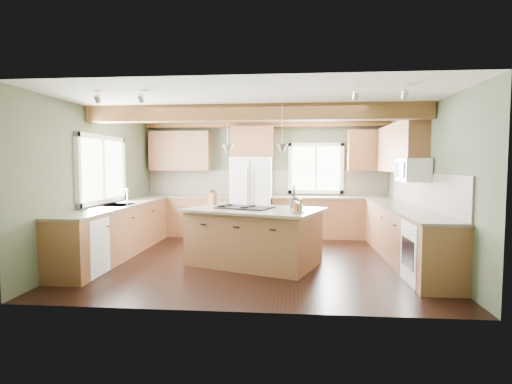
{
  "coord_description": "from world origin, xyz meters",
  "views": [
    {
      "loc": [
        0.59,
        -6.8,
        1.64
      ],
      "look_at": [
        -0.04,
        0.3,
        1.15
      ],
      "focal_mm": 28.0,
      "sensor_mm": 36.0,
      "label": 1
    }
  ],
  "objects": [
    {
      "name": "base_cab_left",
      "position": [
        -2.5,
        0.05,
        0.44
      ],
      "size": [
        0.6,
        3.7,
        0.88
      ],
      "primitive_type": "cube",
      "color": "brown",
      "rests_on": "floor"
    },
    {
      "name": "island",
      "position": [
        -0.01,
        -0.34,
        0.44
      ],
      "size": [
        2.26,
        1.82,
        0.88
      ],
      "primitive_type": "cube",
      "rotation": [
        0.0,
        0.0,
        -0.36
      ],
      "color": "brown",
      "rests_on": "floor"
    },
    {
      "name": "upper_cab_back_left",
      "position": [
        -1.99,
        2.33,
        1.95
      ],
      "size": [
        1.4,
        0.35,
        0.9
      ],
      "primitive_type": "cube",
      "color": "brown",
      "rests_on": "wall_back"
    },
    {
      "name": "pendant_right",
      "position": [
        0.45,
        -0.52,
        1.88
      ],
      "size": [
        0.18,
        0.18,
        0.16
      ],
      "primitive_type": "cone",
      "rotation": [
        3.14,
        0.0,
        0.0
      ],
      "color": "#B2B2B7",
      "rests_on": "ceiling"
    },
    {
      "name": "soffit_trim",
      "position": [
        0.0,
        2.4,
        2.54
      ],
      "size": [
        5.55,
        0.2,
        0.1
      ],
      "primitive_type": "cube",
      "color": "#543318",
      "rests_on": "ceiling"
    },
    {
      "name": "utensil_crock",
      "position": [
        0.63,
        -0.09,
        1.01
      ],
      "size": [
        0.14,
        0.14,
        0.17
      ],
      "primitive_type": "cylinder",
      "rotation": [
        0.0,
        0.0,
        -0.06
      ],
      "color": "#3C3730",
      "rests_on": "island_top"
    },
    {
      "name": "backsplash_back",
      "position": [
        0.0,
        2.48,
        1.21
      ],
      "size": [
        5.58,
        0.03,
        0.58
      ],
      "primitive_type": "cube",
      "color": "brown",
      "rests_on": "wall_back"
    },
    {
      "name": "counter_right",
      "position": [
        2.5,
        0.05,
        0.9
      ],
      "size": [
        0.64,
        3.74,
        0.04
      ],
      "primitive_type": "cube",
      "color": "#4A4436",
      "rests_on": "base_cab_right"
    },
    {
      "name": "wall_back",
      "position": [
        0.0,
        2.5,
        1.3
      ],
      "size": [
        5.6,
        0.0,
        5.6
      ],
      "primitive_type": "plane",
      "rotation": [
        1.57,
        0.0,
        0.0
      ],
      "color": "#4C573E",
      "rests_on": "ground"
    },
    {
      "name": "base_cab_back_right",
      "position": [
        1.49,
        2.2,
        0.44
      ],
      "size": [
        2.62,
        0.6,
        0.88
      ],
      "primitive_type": "cube",
      "color": "brown",
      "rests_on": "floor"
    },
    {
      "name": "floor",
      "position": [
        0.0,
        0.0,
        0.0
      ],
      "size": [
        5.6,
        5.6,
        0.0
      ],
      "primitive_type": "plane",
      "color": "black",
      "rests_on": "ground"
    },
    {
      "name": "upper_cab_right",
      "position": [
        2.62,
        0.9,
        1.95
      ],
      "size": [
        0.35,
        2.2,
        0.9
      ],
      "primitive_type": "cube",
      "color": "brown",
      "rests_on": "wall_right"
    },
    {
      "name": "sink",
      "position": [
        -2.5,
        0.05,
        0.91
      ],
      "size": [
        0.5,
        0.65,
        0.03
      ],
      "primitive_type": "cube",
      "color": "#262628",
      "rests_on": "counter_left"
    },
    {
      "name": "counter_back_left",
      "position": [
        -1.79,
        2.2,
        0.9
      ],
      "size": [
        2.06,
        0.64,
        0.04
      ],
      "primitive_type": "cube",
      "color": "#4A4436",
      "rests_on": "base_cab_back_left"
    },
    {
      "name": "upper_cab_over_fridge",
      "position": [
        -0.3,
        2.33,
        2.15
      ],
      "size": [
        0.96,
        0.35,
        0.7
      ],
      "primitive_type": "cube",
      "color": "brown",
      "rests_on": "wall_back"
    },
    {
      "name": "refrigerator",
      "position": [
        -0.3,
        2.12,
        0.9
      ],
      "size": [
        0.9,
        0.74,
        1.8
      ],
      "primitive_type": "cube",
      "color": "silver",
      "rests_on": "floor"
    },
    {
      "name": "upper_cab_back_corner",
      "position": [
        2.3,
        2.33,
        1.95
      ],
      "size": [
        0.9,
        0.35,
        0.9
      ],
      "primitive_type": "cube",
      "color": "brown",
      "rests_on": "wall_back"
    },
    {
      "name": "microwave",
      "position": [
        2.58,
        -0.05,
        1.55
      ],
      "size": [
        0.4,
        0.7,
        0.38
      ],
      "primitive_type": "cube",
      "color": "white",
      "rests_on": "wall_right"
    },
    {
      "name": "counter_back_right",
      "position": [
        1.49,
        2.2,
        0.9
      ],
      "size": [
        2.66,
        0.64,
        0.04
      ],
      "primitive_type": "cube",
      "color": "#4A4436",
      "rests_on": "base_cab_back_right"
    },
    {
      "name": "island_top",
      "position": [
        -0.01,
        -0.34,
        0.9
      ],
      "size": [
        2.43,
        1.99,
        0.04
      ],
      "primitive_type": "cube",
      "rotation": [
        0.0,
        0.0,
        -0.36
      ],
      "color": "#4A4436",
      "rests_on": "island"
    },
    {
      "name": "oven",
      "position": [
        2.49,
        -1.25,
        0.43
      ],
      "size": [
        0.6,
        0.72,
        0.84
      ],
      "primitive_type": "cube",
      "color": "white",
      "rests_on": "floor"
    },
    {
      "name": "base_cab_back_left",
      "position": [
        -1.79,
        2.2,
        0.44
      ],
      "size": [
        2.02,
        0.6,
        0.88
      ],
      "primitive_type": "cube",
      "color": "brown",
      "rests_on": "floor"
    },
    {
      "name": "base_cab_right",
      "position": [
        2.5,
        0.05,
        0.44
      ],
      "size": [
        0.6,
        3.7,
        0.88
      ],
      "primitive_type": "cube",
      "color": "brown",
      "rests_on": "floor"
    },
    {
      "name": "dishwasher",
      "position": [
        -2.49,
        -1.25,
        0.43
      ],
      "size": [
        0.6,
        0.6,
        0.84
      ],
      "primitive_type": "cube",
      "color": "white",
      "rests_on": "floor"
    },
    {
      "name": "bottle_tray",
      "position": [
        0.69,
        -0.85,
        1.02
      ],
      "size": [
        0.28,
        0.28,
        0.2
      ],
      "primitive_type": null,
      "rotation": [
        0.0,
        0.0,
        -0.35
      ],
      "color": "brown",
      "rests_on": "island_top"
    },
    {
      "name": "window_left",
      "position": [
        -2.78,
        0.05,
        1.55
      ],
      "size": [
        0.04,
        1.6,
        1.05
      ],
      "primitive_type": "cube",
      "color": "white",
      "rests_on": "wall_left"
    },
    {
      "name": "window_back",
      "position": [
        1.15,
        2.48,
        1.55
      ],
      "size": [
        1.1,
        0.04,
        1.0
      ],
      "primitive_type": "cube",
      "color": "white",
      "rests_on": "wall_back"
    },
    {
      "name": "backsplash_right",
      "position": [
        2.78,
        0.05,
        1.21
      ],
      "size": [
        0.03,
        3.7,
        0.58
      ],
      "primitive_type": "cube",
      "color": "brown",
      "rests_on": "wall_right"
    },
    {
      "name": "pendant_left",
      "position": [
        -0.47,
        -0.17,
        1.88
      ],
      "size": [
        0.18,
        0.18,
        0.16
      ],
      "primitive_type": "cone",
      "rotation": [
        3.14,
        0.0,
        0.0
      ],
      "color": "#B2B2B7",
      "rests_on": "ceiling"
    },
    {
      "name": "wall_left",
      "position": [
        -2.8,
        0.0,
        1.3
      ],
      "size": [
        0.0,
        5.0,
        5.0
      ],
      "primitive_type": "plane",
      "rotation": [
        1.57,
        0.0,
        1.57
      ],
      "color": "#4C573E",
      "rests_on": "ground"
    },
    {
      "name": "counter_left",
      "position": [
        -2.5,
        0.05,
        0.9
      ],
      "size": [
        0.64,
        3.74,
        0.04
      ],
      "primitive_type": "cube",
      "color": "#4A4436",
      "rests_on": "base_cab_left"
    },
    {
      "name": "faucet",
      "position": [
        -2.32,
        0.05,
        1.05
      ],
      "size": [
        0.02,
        0.02,
        0.28
      ],
      "primitive_type": "cylinder",
      "color": "#B2B2B7",
      "rests_on": "sink"
    },
    {
      "name": "ceiling",
      "position": [
        0.0,
        0.0,
        2.6
      ],
      "size": [
        5.6,
        5.6,
        0.0
      ],
      "primitive_type": "plane",
      "rotation": [
        3.14,
        0.0,
        0.0
      ],
      "color": "silver",
      "rests_on": "wall_back"
    },
    {
      "name": "knife_block",
      "position": [
        -0.81,
        0.21,
        1.03
      ],
      "size": [
        0.16,
        0.15,
        0.22
      ],
      "primitive_type": "cube",
      "rotation": [
        0.0,
        0.0,
        -0.54
      ],
      "color": "brown",
      "rests_on": "island_top"
    },
    {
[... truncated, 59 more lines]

